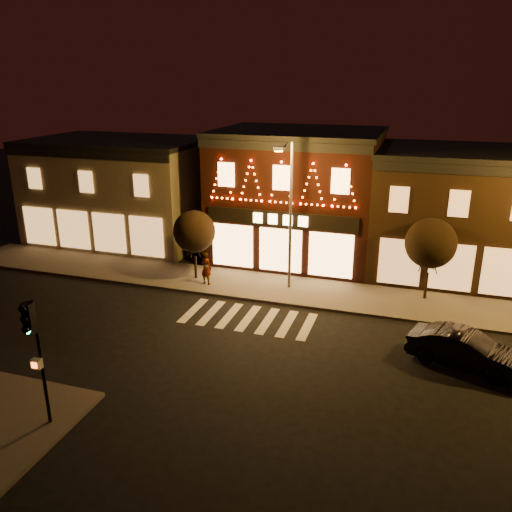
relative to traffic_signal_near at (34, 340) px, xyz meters
The scene contains 11 objects.
ground 8.03m from the traffic_signal_near, 58.54° to the left, with size 120.00×120.00×0.00m, color black.
sidewalk_far 15.71m from the traffic_signal_near, 67.79° to the left, with size 44.00×4.00×0.15m, color #47423D.
building_left 22.21m from the traffic_signal_near, 114.46° to the left, with size 12.20×8.28×7.30m.
building_pulp 20.57m from the traffic_signal_near, 79.33° to the left, with size 10.20×8.34×8.30m.
building_right_a 24.20m from the traffic_signal_near, 56.64° to the left, with size 9.20×8.28×7.50m.
traffic_signal_near is the anchor object (origin of this frame).
streetlamp_mid 15.07m from the traffic_signal_near, 71.47° to the left, with size 0.64×1.85×8.06m.
tree_left 14.19m from the traffic_signal_near, 93.17° to the left, with size 2.43×2.43×4.06m.
tree_right 19.43m from the traffic_signal_near, 51.38° to the left, with size 2.63×2.63×4.41m.
dark_sedan 16.48m from the traffic_signal_near, 32.27° to the left, with size 1.59×4.56×1.50m, color black.
pedestrian 13.66m from the traffic_signal_near, 89.21° to the left, with size 0.70×0.46×1.91m, color gray.
Camera 1 is at (7.59, -18.29, 11.40)m, focal length 36.59 mm.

